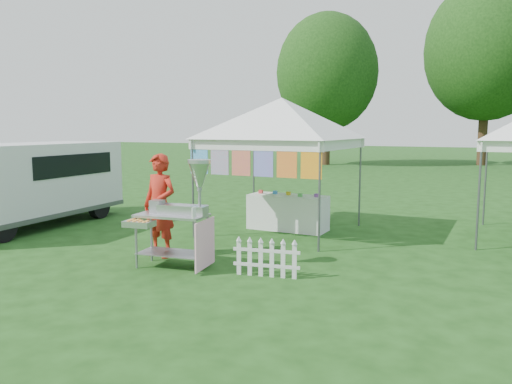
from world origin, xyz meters
The scene contains 9 objects.
ground centered at (0.00, 0.00, 0.00)m, with size 120.00×120.00×0.00m, color #1A3E11.
canopy_main centered at (0.00, 3.49, 2.99)m, with size 4.24×4.24×3.45m.
tree_left centered at (-6.00, 24.00, 5.83)m, with size 6.40×6.40×9.53m.
tree_mid centered at (3.00, 28.00, 7.14)m, with size 7.60×7.60×11.52m.
donut_cart centered at (-0.23, -0.02, 1.07)m, with size 1.32×1.06×1.82m.
vendor centered at (-1.04, 0.45, 0.94)m, with size 0.68×0.45×1.88m, color #B52316.
cargo_van centered at (-5.61, 1.43, 1.06)m, with size 2.29×4.88×1.97m.
picket_fence centered at (1.23, 0.17, 0.29)m, with size 1.06×0.24×0.56m.
display_table centered at (0.07, 3.73, 0.40)m, with size 1.80×0.70×0.80m, color white.
Camera 1 is at (4.54, -6.71, 2.33)m, focal length 35.00 mm.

